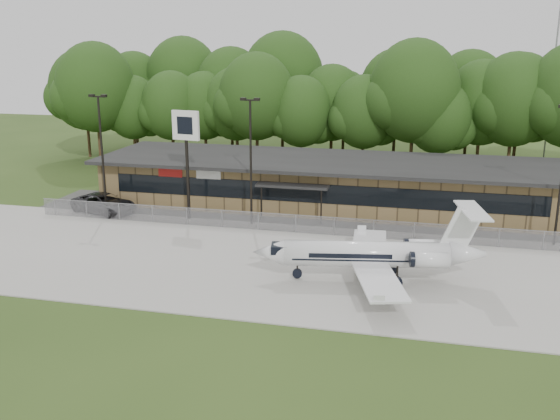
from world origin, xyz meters
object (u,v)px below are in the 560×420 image
(terminal, at_px, (328,182))
(pole_sign, at_px, (186,137))
(suv, at_px, (104,203))
(business_jet, at_px, (374,255))

(terminal, xyz_separation_m, pole_sign, (-10.52, -7.15, 4.77))
(suv, relative_size, pole_sign, 0.67)
(terminal, relative_size, suv, 6.72)
(terminal, distance_m, business_jet, 18.46)
(terminal, distance_m, suv, 19.73)
(business_jet, relative_size, suv, 2.36)
(business_jet, bearing_deg, pole_sign, 137.15)
(business_jet, bearing_deg, terminal, 97.92)
(suv, height_order, pole_sign, pole_sign)
(suv, bearing_deg, business_jet, -95.35)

